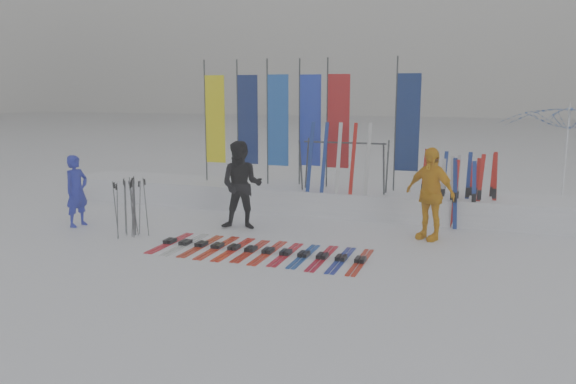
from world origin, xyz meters
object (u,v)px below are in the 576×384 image
at_px(person_yellow, 430,194).
at_px(ski_row, 260,250).
at_px(ski_rack, 344,159).
at_px(person_blue, 77,191).
at_px(tent_canopy, 564,161).
at_px(person_black, 242,185).

xyz_separation_m(person_yellow, ski_row, (-2.89, -2.04, -0.91)).
xyz_separation_m(person_yellow, ski_rack, (-2.16, 1.53, 0.44)).
distance_m(person_blue, tent_canopy, 11.18).
relative_size(person_yellow, ski_row, 0.47).
bearing_deg(tent_canopy, ski_rack, -164.70).
xyz_separation_m(person_blue, ski_rack, (5.37, 2.96, 0.59)).
xyz_separation_m(person_black, person_yellow, (3.96, 0.44, -0.02)).
bearing_deg(person_blue, tent_canopy, -58.10).
distance_m(person_yellow, ski_rack, 2.69).
xyz_separation_m(person_black, tent_canopy, (6.73, 3.32, 0.41)).
bearing_deg(ski_rack, person_blue, -151.11).
distance_m(person_black, ski_row, 2.13).
xyz_separation_m(tent_canopy, ski_row, (-5.66, -4.92, -1.34)).
bearing_deg(person_yellow, tent_canopy, 74.24).
relative_size(person_blue, person_black, 0.83).
bearing_deg(person_blue, person_yellow, -70.07).
bearing_deg(ski_row, person_yellow, 35.16).
distance_m(person_blue, person_black, 3.71).
bearing_deg(person_blue, ski_row, -88.32).
height_order(person_black, person_yellow, person_black).
distance_m(person_blue, ski_row, 4.74).
relative_size(person_blue, ski_rack, 0.78).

